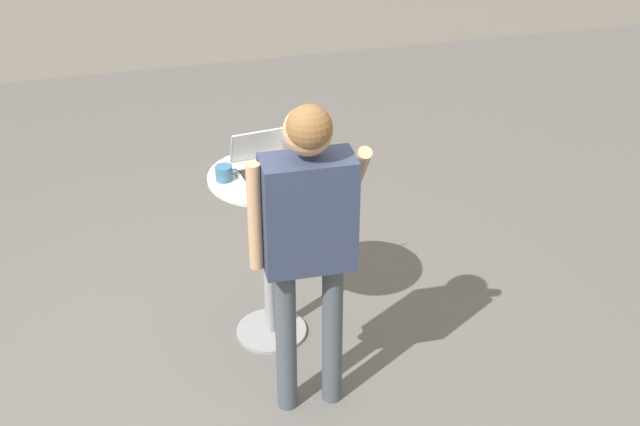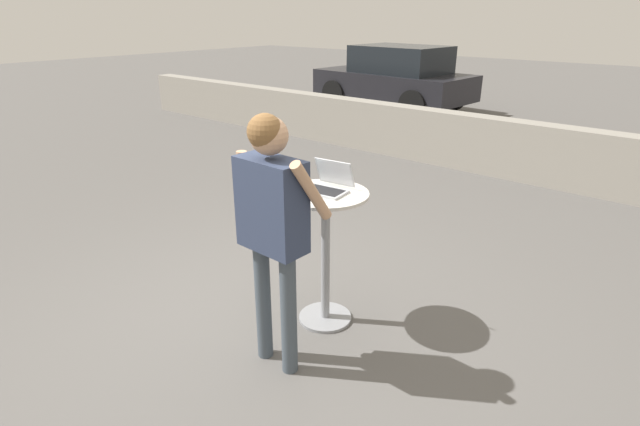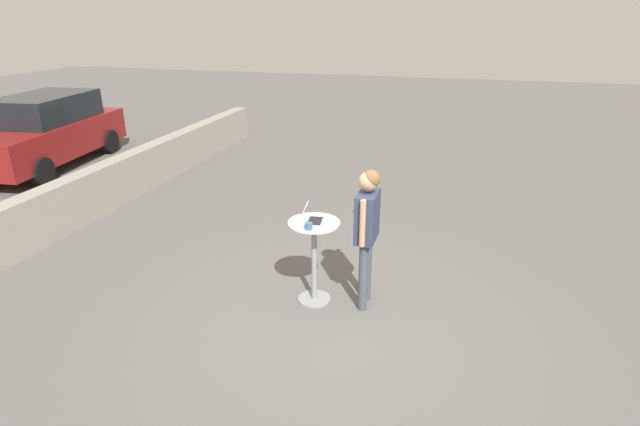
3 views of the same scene
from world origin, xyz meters
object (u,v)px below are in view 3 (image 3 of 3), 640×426
Objects in this scene: laptop at (311,218)px; parked_car_near_street at (45,131)px; coffee_mug at (309,226)px; cafe_table at (314,251)px; standing_person at (367,220)px.

parked_car_near_street reaches higher than laptop.
parked_car_near_street is (4.41, 7.92, -0.30)m from coffee_mug.
coffee_mug is at bearing -119.09° from parked_car_near_street.
coffee_mug is at bearing -179.43° from cafe_table.
parked_car_near_street is (4.18, 7.92, 0.13)m from cafe_table.
cafe_table is 0.24× the size of parked_car_near_street.
cafe_table is 0.49m from coffee_mug.
laptop is 8.93m from parked_car_near_street.
parked_car_near_street is at bearing 62.19° from cafe_table.
laptop is 0.19× the size of standing_person.
cafe_table is 8.95m from parked_car_near_street.
coffee_mug is 0.71m from standing_person.
laptop is 0.23m from coffee_mug.
standing_person reaches higher than coffee_mug.
standing_person is 9.49m from parked_car_near_street.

